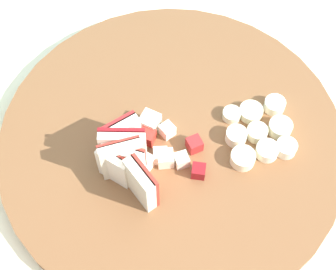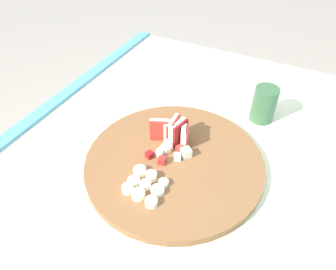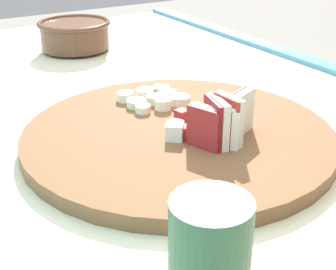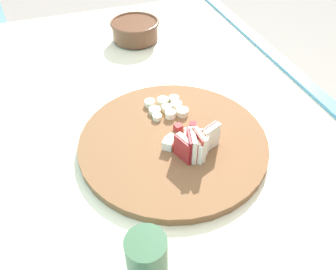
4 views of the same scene
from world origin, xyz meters
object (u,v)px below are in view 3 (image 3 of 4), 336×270
at_px(apple_wedge_fan, 225,121).
at_px(ceramic_bowl, 75,34).
at_px(banana_slice_rows, 155,98).
at_px(cutting_board, 178,136).
at_px(small_jar, 209,257).
at_px(apple_dice_pile, 192,125).

xyz_separation_m(apple_wedge_fan, ceramic_bowl, (0.57, -0.02, -0.01)).
relative_size(apple_wedge_fan, banana_slice_rows, 1.15).
relative_size(cutting_board, ceramic_bowl, 2.67).
height_order(banana_slice_rows, small_jar, small_jar).
bearing_deg(banana_slice_rows, cutting_board, 167.84).
xyz_separation_m(apple_dice_pile, small_jar, (-0.26, 0.15, 0.02)).
bearing_deg(apple_dice_pile, ceramic_bowl, -4.38).
height_order(apple_wedge_fan, small_jar, small_jar).
bearing_deg(cutting_board, apple_dice_pile, -130.96).
bearing_deg(apple_dice_pile, apple_wedge_fan, -161.62).
xyz_separation_m(cutting_board, apple_wedge_fan, (-0.06, -0.03, 0.04)).
height_order(apple_dice_pile, small_jar, small_jar).
xyz_separation_m(apple_wedge_fan, small_jar, (-0.21, 0.17, 0.00)).
bearing_deg(apple_dice_pile, cutting_board, 49.04).
distance_m(cutting_board, apple_dice_pile, 0.03).
bearing_deg(apple_wedge_fan, banana_slice_rows, 2.77).
bearing_deg(ceramic_bowl, apple_wedge_fan, 177.61).
xyz_separation_m(apple_dice_pile, ceramic_bowl, (0.52, -0.04, 0.01)).
bearing_deg(apple_dice_pile, banana_slice_rows, -4.08).
height_order(ceramic_bowl, small_jar, small_jar).
distance_m(ceramic_bowl, small_jar, 0.80).
bearing_deg(apple_wedge_fan, ceramic_bowl, -2.39).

